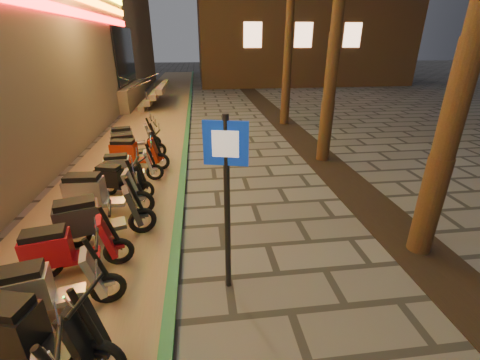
{
  "coord_description": "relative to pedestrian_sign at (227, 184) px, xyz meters",
  "views": [
    {
      "loc": [
        -0.34,
        -2.53,
        3.6
      ],
      "look_at": [
        0.36,
        2.93,
        1.2
      ],
      "focal_mm": 24.0,
      "sensor_mm": 36.0,
      "label": 1
    }
  ],
  "objects": [
    {
      "name": "scooter_10",
      "position": [
        -2.36,
        4.38,
        -1.31
      ],
      "size": [
        1.54,
        0.58,
        1.08
      ],
      "rotation": [
        0.0,
        0.0,
        0.11
      ],
      "color": "black",
      "rests_on": "ground"
    },
    {
      "name": "parking_strip",
      "position": [
        -2.59,
        8.51,
        -1.78
      ],
      "size": [
        3.4,
        60.0,
        0.01
      ],
      "primitive_type": "cube",
      "color": "#8C7251",
      "rests_on": "ground"
    },
    {
      "name": "scooter_5",
      "position": [
        -2.54,
        -0.32,
        -1.27
      ],
      "size": [
        1.65,
        0.79,
        1.17
      ],
      "rotation": [
        0.0,
        0.0,
        0.24
      ],
      "color": "black",
      "rests_on": "ground"
    },
    {
      "name": "scooter_6",
      "position": [
        -2.59,
        0.61,
        -1.27
      ],
      "size": [
        1.66,
        0.77,
        1.17
      ],
      "rotation": [
        0.0,
        0.0,
        0.22
      ],
      "color": "black",
      "rests_on": "ground"
    },
    {
      "name": "green_curb",
      "position": [
        -0.89,
        8.51,
        -1.73
      ],
      "size": [
        0.18,
        60.0,
        0.1
      ],
      "primitive_type": "cube",
      "color": "#25643A",
      "rests_on": "ground"
    },
    {
      "name": "planting_strip",
      "position": [
        3.61,
        3.51,
        -1.77
      ],
      "size": [
        1.2,
        40.0,
        0.02
      ],
      "primitive_type": "cube",
      "color": "black",
      "rests_on": "ground"
    },
    {
      "name": "scooter_7",
      "position": [
        -2.38,
        1.49,
        -1.23
      ],
      "size": [
        1.78,
        0.95,
        1.26
      ],
      "rotation": [
        0.0,
        0.0,
        0.3
      ],
      "color": "black",
      "rests_on": "ground"
    },
    {
      "name": "scooter_11",
      "position": [
        -2.35,
        5.37,
        -1.26
      ],
      "size": [
        1.71,
        0.68,
        1.2
      ],
      "rotation": [
        0.0,
        0.0,
        -0.14
      ],
      "color": "black",
      "rests_on": "ground"
    },
    {
      "name": "scooter_8",
      "position": [
        -2.58,
        2.57,
        -1.21
      ],
      "size": [
        1.85,
        0.65,
        1.3
      ],
      "rotation": [
        0.0,
        0.0,
        -0.03
      ],
      "color": "black",
      "rests_on": "ground"
    },
    {
      "name": "scooter_4",
      "position": [
        -2.38,
        -1.11,
        -1.23
      ],
      "size": [
        1.8,
        0.89,
        1.27
      ],
      "rotation": [
        0.0,
        0.0,
        -0.26
      ],
      "color": "black",
      "rests_on": "ground"
    },
    {
      "name": "scooter_13",
      "position": [
        -2.75,
        7.12,
        -1.28
      ],
      "size": [
        1.66,
        0.76,
        1.17
      ],
      "rotation": [
        0.0,
        0.0,
        0.22
      ],
      "color": "black",
      "rests_on": "ground"
    },
    {
      "name": "scooter_9",
      "position": [
        -2.4,
        3.57,
        -1.33
      ],
      "size": [
        1.45,
        0.76,
        1.03
      ],
      "rotation": [
        0.0,
        0.0,
        -0.3
      ],
      "color": "black",
      "rests_on": "ground"
    },
    {
      "name": "pedestrian_sign",
      "position": [
        0.0,
        0.0,
        0.0
      ],
      "size": [
        0.59,
        0.19,
        2.75
      ],
      "rotation": [
        0.0,
        0.0,
        -0.26
      ],
      "color": "black",
      "rests_on": "ground"
    },
    {
      "name": "scooter_12",
      "position": [
        -2.51,
        6.12,
        -1.26
      ],
      "size": [
        1.7,
        0.85,
        1.2
      ],
      "rotation": [
        0.0,
        0.0,
        0.27
      ],
      "color": "black",
      "rests_on": "ground"
    }
  ]
}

